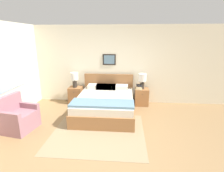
# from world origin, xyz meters

# --- Properties ---
(ground_plane) EXTENTS (16.00, 16.00, 0.00)m
(ground_plane) POSITION_xyz_m (0.00, 0.00, 0.00)
(ground_plane) COLOR olive
(wall_back) EXTENTS (7.75, 0.09, 2.60)m
(wall_back) POSITION_xyz_m (-0.00, 2.68, 1.30)
(wall_back) COLOR beige
(wall_back) RESTS_ON ground_plane
(wall_left) EXTENTS (0.08, 5.05, 2.60)m
(wall_left) POSITION_xyz_m (-2.70, 1.31, 1.31)
(wall_left) COLOR beige
(wall_left) RESTS_ON ground_plane
(area_rug_main) EXTENTS (2.17, 2.00, 0.01)m
(area_rug_main) POSITION_xyz_m (-0.21, 0.51, 0.00)
(area_rug_main) COLOR #897556
(area_rug_main) RESTS_ON ground_plane
(bed) EXTENTS (1.65, 2.04, 1.00)m
(bed) POSITION_xyz_m (-0.17, 1.61, 0.31)
(bed) COLOR #936038
(bed) RESTS_ON ground_plane
(armchair) EXTENTS (0.76, 0.83, 0.87)m
(armchair) POSITION_xyz_m (-2.18, 0.49, 0.30)
(armchair) COLOR #8E606B
(armchair) RESTS_ON ground_plane
(nightstand_near_window) EXTENTS (0.44, 0.43, 0.56)m
(nightstand_near_window) POSITION_xyz_m (-1.29, 2.39, 0.28)
(nightstand_near_window) COLOR #936038
(nightstand_near_window) RESTS_ON ground_plane
(nightstand_by_door) EXTENTS (0.44, 0.43, 0.56)m
(nightstand_by_door) POSITION_xyz_m (0.95, 2.39, 0.28)
(nightstand_by_door) COLOR #936038
(nightstand_by_door) RESTS_ON ground_plane
(table_lamp_near_window) EXTENTS (0.26, 0.26, 0.51)m
(table_lamp_near_window) POSITION_xyz_m (-1.30, 2.38, 0.89)
(table_lamp_near_window) COLOR #2D2823
(table_lamp_near_window) RESTS_ON nightstand_near_window
(table_lamp_by_door) EXTENTS (0.26, 0.26, 0.51)m
(table_lamp_by_door) POSITION_xyz_m (0.95, 2.38, 0.89)
(table_lamp_by_door) COLOR #2D2823
(table_lamp_by_door) RESTS_ON nightstand_by_door
(book_thick_bottom) EXTENTS (0.26, 0.31, 0.02)m
(book_thick_bottom) POSITION_xyz_m (0.85, 2.35, 0.58)
(book_thick_bottom) COLOR beige
(book_thick_bottom) RESTS_ON nightstand_by_door
(book_hardcover_middle) EXTENTS (0.21, 0.27, 0.04)m
(book_hardcover_middle) POSITION_xyz_m (0.85, 2.35, 0.61)
(book_hardcover_middle) COLOR beige
(book_hardcover_middle) RESTS_ON book_thick_bottom
(book_novel_upper) EXTENTS (0.18, 0.24, 0.04)m
(book_novel_upper) POSITION_xyz_m (0.85, 2.35, 0.64)
(book_novel_upper) COLOR beige
(book_novel_upper) RESTS_ON book_hardcover_middle
(book_slim_near_top) EXTENTS (0.18, 0.24, 0.04)m
(book_slim_near_top) POSITION_xyz_m (0.85, 2.35, 0.68)
(book_slim_near_top) COLOR #232328
(book_slim_near_top) RESTS_ON book_novel_upper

